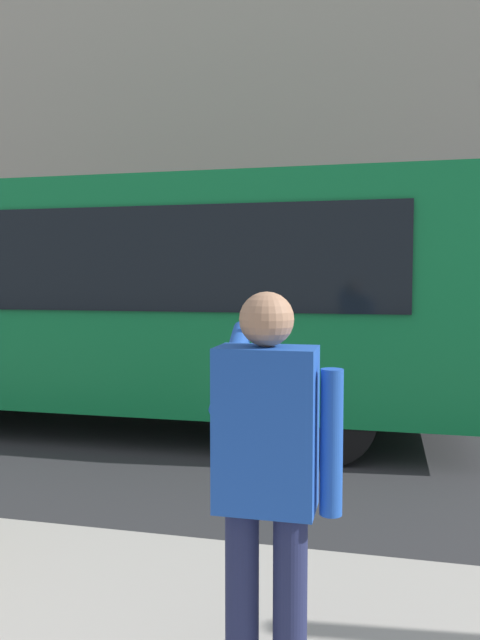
% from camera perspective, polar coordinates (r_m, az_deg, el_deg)
% --- Properties ---
extents(ground_plane, '(60.00, 60.00, 0.00)m').
position_cam_1_polar(ground_plane, '(7.65, 8.06, -10.52)').
color(ground_plane, '#2B2B2D').
extents(building_facade_far, '(28.00, 1.55, 12.00)m').
position_cam_1_polar(building_facade_far, '(14.77, 10.87, 19.91)').
color(building_facade_far, '#A89E8E').
rests_on(building_facade_far, ground_plane).
extents(red_bus, '(9.05, 2.54, 3.08)m').
position_cam_1_polar(red_bus, '(8.18, -12.67, 2.29)').
color(red_bus, '#0F7238').
rests_on(red_bus, ground_plane).
extents(pedestrian_photographer, '(0.53, 0.52, 1.70)m').
position_cam_1_polar(pedestrian_photographer, '(2.56, 2.55, -13.40)').
color(pedestrian_photographer, '#1E2347').
rests_on(pedestrian_photographer, sidewalk_curb).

